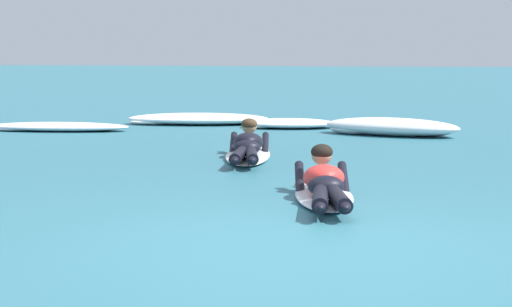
# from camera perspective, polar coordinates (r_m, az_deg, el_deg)

# --- Properties ---
(ground_plane) EXTENTS (120.00, 120.00, 0.00)m
(ground_plane) POSITION_cam_1_polar(r_m,az_deg,el_deg) (16.90, 8.32, 1.38)
(ground_plane) COLOR #2D6B7A
(surfer_near) EXTENTS (0.92, 2.40, 0.54)m
(surfer_near) POSITION_cam_1_polar(r_m,az_deg,el_deg) (9.03, 4.14, -1.96)
(surfer_near) COLOR silver
(surfer_near) RESTS_ON ground
(surfer_far) EXTENTS (1.02, 2.78, 0.54)m
(surfer_far) POSITION_cam_1_polar(r_m,az_deg,el_deg) (12.44, -0.50, 0.30)
(surfer_far) COLOR white
(surfer_far) RESTS_ON ground
(whitewater_front) EXTENTS (2.84, 1.54, 0.21)m
(whitewater_front) POSITION_cam_1_polar(r_m,az_deg,el_deg) (18.14, -3.48, 2.08)
(whitewater_front) COLOR white
(whitewater_front) RESTS_ON ground
(whitewater_mid_left) EXTENTS (1.83, 1.26, 0.17)m
(whitewater_mid_left) POSITION_cam_1_polar(r_m,az_deg,el_deg) (17.28, 2.02, 1.81)
(whitewater_mid_left) COLOR white
(whitewater_mid_left) RESTS_ON ground
(whitewater_mid_right) EXTENTS (2.60, 1.09, 0.15)m
(whitewater_mid_right) POSITION_cam_1_polar(r_m,az_deg,el_deg) (17.00, -11.79, 1.58)
(whitewater_mid_right) COLOR white
(whitewater_mid_right) RESTS_ON ground
(whitewater_back) EXTENTS (2.53, 1.62, 0.29)m
(whitewater_back) POSITION_cam_1_polar(r_m,az_deg,el_deg) (15.95, 8.16, 1.58)
(whitewater_back) COLOR white
(whitewater_back) RESTS_ON ground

